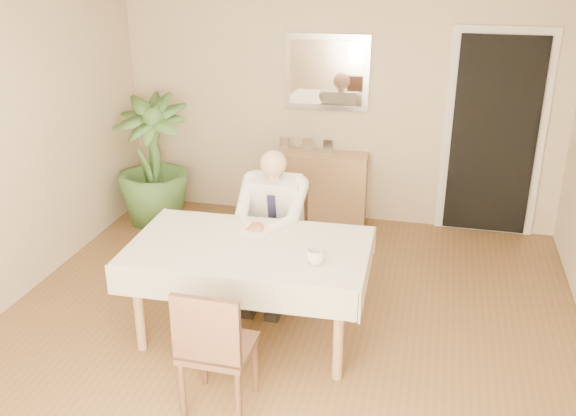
% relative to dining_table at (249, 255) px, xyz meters
% --- Properties ---
extents(room, '(5.00, 5.02, 2.60)m').
position_rel_dining_table_xyz_m(room, '(0.22, -0.08, 0.63)').
color(room, brown).
rests_on(room, ground).
extents(window, '(1.34, 0.04, 1.44)m').
position_rel_dining_table_xyz_m(window, '(0.22, -2.55, 0.78)').
color(window, white).
rests_on(window, room).
extents(doorway, '(0.96, 0.07, 2.10)m').
position_rel_dining_table_xyz_m(doorway, '(1.77, 2.38, 0.33)').
color(doorway, white).
rests_on(doorway, ground).
extents(mirror, '(0.86, 0.04, 0.76)m').
position_rel_dining_table_xyz_m(mirror, '(0.10, 2.39, 0.88)').
color(mirror, silver).
rests_on(mirror, room).
extents(dining_table, '(1.74, 1.07, 0.75)m').
position_rel_dining_table_xyz_m(dining_table, '(0.00, 0.00, 0.00)').
color(dining_table, '#976E46').
rests_on(dining_table, ground).
extents(chair_far, '(0.48, 0.48, 0.91)m').
position_rel_dining_table_xyz_m(chair_far, '(-0.00, 0.88, -0.16)').
color(chair_far, '#482E20').
rests_on(chair_far, ground).
extents(chair_near, '(0.43, 0.43, 0.89)m').
position_rel_dining_table_xyz_m(chair_near, '(0.04, -0.89, -0.17)').
color(chair_near, '#482E20').
rests_on(chair_near, ground).
extents(seated_man, '(0.48, 0.72, 1.24)m').
position_rel_dining_table_xyz_m(seated_man, '(-0.00, 0.59, 0.02)').
color(seated_man, white).
rests_on(seated_man, ground).
extents(plate, '(0.26, 0.26, 0.02)m').
position_rel_dining_table_xyz_m(plate, '(-0.03, 0.25, 0.09)').
color(plate, white).
rests_on(plate, dining_table).
extents(food, '(0.14, 0.14, 0.06)m').
position_rel_dining_table_xyz_m(food, '(-0.03, 0.25, 0.11)').
color(food, brown).
rests_on(food, dining_table).
extents(knife, '(0.01, 0.13, 0.01)m').
position_rel_dining_table_xyz_m(knife, '(0.01, 0.19, 0.11)').
color(knife, silver).
rests_on(knife, dining_table).
extents(fork, '(0.01, 0.13, 0.01)m').
position_rel_dining_table_xyz_m(fork, '(-0.07, 0.19, 0.11)').
color(fork, silver).
rests_on(fork, dining_table).
extents(coffee_mug, '(0.13, 0.13, 0.10)m').
position_rel_dining_table_xyz_m(coffee_mug, '(0.52, -0.17, 0.13)').
color(coffee_mug, white).
rests_on(coffee_mug, dining_table).
extents(sideboard, '(0.95, 0.37, 0.75)m').
position_rel_dining_table_xyz_m(sideboard, '(0.10, 2.24, -0.29)').
color(sideboard, '#976E46').
rests_on(sideboard, ground).
extents(photo_frame_left, '(0.10, 0.02, 0.14)m').
position_rel_dining_table_xyz_m(photo_frame_left, '(-0.30, 2.27, 0.15)').
color(photo_frame_left, silver).
rests_on(photo_frame_left, sideboard).
extents(photo_frame_center, '(0.10, 0.02, 0.14)m').
position_rel_dining_table_xyz_m(photo_frame_center, '(-0.06, 2.28, 0.15)').
color(photo_frame_center, silver).
rests_on(photo_frame_center, sideboard).
extents(photo_frame_right, '(0.10, 0.02, 0.14)m').
position_rel_dining_table_xyz_m(photo_frame_right, '(0.16, 2.28, 0.15)').
color(photo_frame_right, silver).
rests_on(photo_frame_right, sideboard).
extents(potted_palm, '(0.81, 0.81, 1.35)m').
position_rel_dining_table_xyz_m(potted_palm, '(-1.58, 1.81, 0.00)').
color(potted_palm, '#395F2A').
rests_on(potted_palm, ground).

